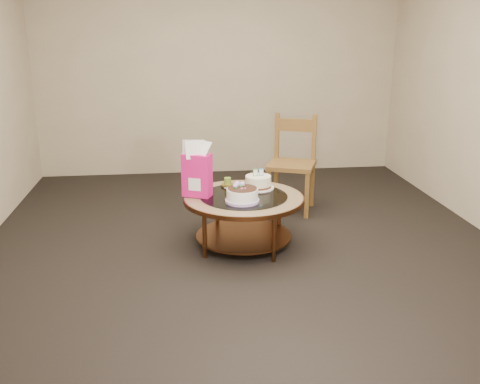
{
  "coord_description": "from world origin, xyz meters",
  "views": [
    {
      "loc": [
        -0.54,
        -4.25,
        1.83
      ],
      "look_at": [
        -0.03,
        0.02,
        0.49
      ],
      "focal_mm": 40.0,
      "sensor_mm": 36.0,
      "label": 1
    }
  ],
  "objects": [
    {
      "name": "decorated_cake",
      "position": [
        -0.03,
        -0.16,
        0.51
      ],
      "size": [
        0.28,
        0.28,
        0.16
      ],
      "rotation": [
        0.0,
        0.0,
        -0.39
      ],
      "color": "#B191CD",
      "rests_on": "coffee_table"
    },
    {
      "name": "dining_chair",
      "position": [
        0.61,
        0.92,
        0.49
      ],
      "size": [
        0.58,
        0.58,
        0.97
      ],
      "rotation": [
        0.0,
        0.0,
        -0.38
      ],
      "color": "brown",
      "rests_on": "ground"
    },
    {
      "name": "pillar_candle",
      "position": [
        -0.11,
        0.29,
        0.49
      ],
      "size": [
        0.13,
        0.13,
        0.09
      ],
      "rotation": [
        0.0,
        0.0,
        0.31
      ],
      "color": "#D6AE58",
      "rests_on": "coffee_table"
    },
    {
      "name": "ground",
      "position": [
        0.0,
        0.0,
        0.0
      ],
      "size": [
        5.0,
        5.0,
        0.0
      ],
      "primitive_type": "plane",
      "color": "black",
      "rests_on": "ground"
    },
    {
      "name": "coffee_table",
      "position": [
        0.0,
        -0.0,
        0.38
      ],
      "size": [
        1.02,
        1.02,
        0.46
      ],
      "color": "#552F18",
      "rests_on": "ground"
    },
    {
      "name": "gift_bag",
      "position": [
        -0.39,
        0.05,
        0.69
      ],
      "size": [
        0.26,
        0.23,
        0.47
      ],
      "rotation": [
        0.0,
        0.0,
        -0.41
      ],
      "color": "#EF1686",
      "rests_on": "coffee_table"
    },
    {
      "name": "room_walls",
      "position": [
        0.0,
        0.0,
        1.54
      ],
      "size": [
        4.52,
        5.02,
        2.61
      ],
      "color": "#B7A88A",
      "rests_on": "ground"
    },
    {
      "name": "cream_cake",
      "position": [
        0.15,
        0.2,
        0.51
      ],
      "size": [
        0.28,
        0.28,
        0.18
      ],
      "rotation": [
        0.0,
        0.0,
        0.11
      ],
      "color": "white",
      "rests_on": "coffee_table"
    }
  ]
}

